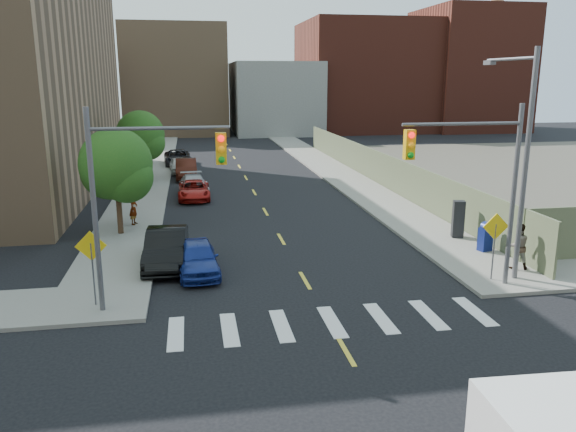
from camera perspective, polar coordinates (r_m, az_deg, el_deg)
name	(u,v)px	position (r m, az deg, el deg)	size (l,w,h in m)	color
ground	(366,385)	(15.59, 7.88, -16.68)	(160.00, 160.00, 0.00)	black
sidewalk_nw	(155,162)	(54.91, -13.41, 5.33)	(3.50, 73.00, 0.15)	gray
sidewalk_ne	(314,158)	(56.11, 2.67, 5.87)	(3.50, 73.00, 0.15)	gray
fence_north	(376,167)	(43.55, 8.92, 4.95)	(0.12, 44.00, 2.50)	#676B4A
gravel_lot	(573,172)	(54.14, 26.99, 4.03)	(36.00, 42.00, 0.06)	#595447
bg_bldg_west	(57,92)	(84.63, -22.39, 11.59)	(14.00, 18.00, 12.00)	#592319
bg_bldg_midwest	(176,80)	(84.76, -11.30, 13.37)	(14.00, 16.00, 15.00)	#8C6B4C
bg_bldg_center	(274,98)	(83.70, -1.42, 11.91)	(12.00, 16.00, 10.00)	gray
bg_bldg_east	(363,77)	(88.72, 7.62, 13.84)	(18.00, 18.00, 16.00)	#592319
bg_bldg_fareast	(468,70)	(92.92, 17.78, 13.94)	(14.00, 16.00, 18.00)	#592319
smokestack	(495,36)	(95.00, 20.24, 16.76)	(1.80, 1.80, 28.00)	#8C6B4C
signal_nw	(140,183)	(19.11, -14.80, 3.28)	(4.59, 0.30, 7.00)	#59595E
signal_ne	(478,173)	(21.63, 18.71, 4.20)	(4.59, 0.30, 7.00)	#59595E
streetlight_ne	(521,149)	(23.43, 22.60, 6.27)	(0.25, 3.70, 9.00)	#59595E
warn_sign_nw	(92,254)	(20.43, -19.33, -3.71)	(1.06, 0.06, 2.83)	#59595E
warn_sign_ne	(495,234)	(23.17, 20.29, -1.75)	(1.06, 0.06, 2.83)	#59595E
warn_sign_midwest	(130,183)	(33.45, -15.73, 3.21)	(1.06, 0.06, 2.83)	#59595E
tree_west_near	(116,169)	(29.36, -17.05, 4.63)	(3.66, 3.64, 5.52)	#332114
tree_west_far	(141,138)	(44.16, -14.75, 7.70)	(3.66, 3.64, 5.52)	#332114
parked_car_blue	(198,257)	(23.47, -9.17, -4.18)	(1.62, 4.03, 1.37)	navy
parked_car_black	(166,248)	(24.67, -12.25, -3.17)	(1.67, 4.79, 1.58)	black
parked_car_red	(194,190)	(37.87, -9.53, 2.62)	(2.04, 4.43, 1.23)	#9F140F
parked_car_silver	(194,185)	(39.53, -9.55, 3.14)	(1.83, 4.51, 1.31)	#A6A9AE
parked_car_white	(179,165)	(48.58, -10.99, 5.08)	(1.56, 3.89, 1.32)	silver
parked_car_maroon	(186,169)	(45.95, -10.31, 4.75)	(1.63, 4.68, 1.54)	#3A130B
parked_car_grey	(178,158)	(52.83, -11.12, 5.83)	(2.38, 5.17, 1.44)	black
mailbox	(485,237)	(27.23, 19.42, -1.99)	(0.66, 0.56, 1.37)	navy
payphone	(458,219)	(29.06, 16.90, -0.29)	(0.55, 0.45, 1.85)	black
pedestrian_west	(133,208)	(31.38, -15.43, 0.76)	(0.65, 0.43, 1.78)	gray
pedestrian_east	(518,246)	(25.08, 22.30, -2.86)	(0.94, 0.73, 1.93)	gray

